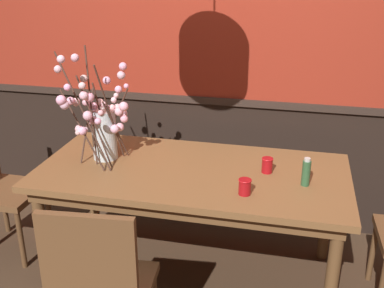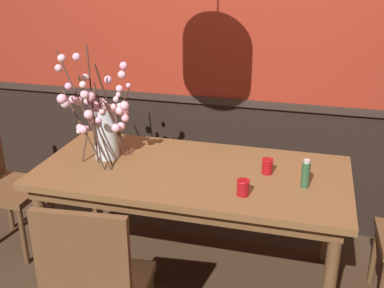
% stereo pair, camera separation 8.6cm
% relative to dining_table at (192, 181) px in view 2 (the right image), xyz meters
% --- Properties ---
extents(ground_plane, '(24.00, 24.00, 0.00)m').
position_rel_dining_table_xyz_m(ground_plane, '(0.00, 0.00, -0.66)').
color(ground_plane, '#422D1E').
extents(back_wall, '(5.58, 0.14, 2.95)m').
position_rel_dining_table_xyz_m(back_wall, '(0.00, 0.79, 0.81)').
color(back_wall, black).
rests_on(back_wall, ground).
extents(dining_table, '(1.86, 0.90, 0.74)m').
position_rel_dining_table_xyz_m(dining_table, '(0.00, 0.00, 0.00)').
color(dining_table, brown).
rests_on(dining_table, ground).
extents(chair_near_side_left, '(0.49, 0.44, 0.95)m').
position_rel_dining_table_xyz_m(chair_near_side_left, '(-0.24, -0.86, -0.13)').
color(chair_near_side_left, brown).
rests_on(chair_near_side_left, ground).
extents(chair_far_side_left, '(0.41, 0.38, 0.92)m').
position_rel_dining_table_xyz_m(chair_far_side_left, '(-0.32, 0.88, -0.13)').
color(chair_far_side_left, brown).
rests_on(chair_far_side_left, ground).
extents(vase_with_blossoms, '(0.42, 0.55, 0.71)m').
position_rel_dining_table_xyz_m(vase_with_blossoms, '(-0.57, 0.02, 0.30)').
color(vase_with_blossoms, silver).
rests_on(vase_with_blossoms, dining_table).
extents(candle_holder_nearer_center, '(0.07, 0.07, 0.09)m').
position_rel_dining_table_xyz_m(candle_holder_nearer_center, '(0.44, 0.06, 0.13)').
color(candle_holder_nearer_center, '#9E0F14').
rests_on(candle_holder_nearer_center, dining_table).
extents(candle_holder_nearer_edge, '(0.07, 0.07, 0.09)m').
position_rel_dining_table_xyz_m(candle_holder_nearer_edge, '(0.35, -0.24, 0.13)').
color(candle_holder_nearer_edge, '#9E0F14').
rests_on(candle_holder_nearer_edge, dining_table).
extents(condiment_bottle, '(0.05, 0.05, 0.16)m').
position_rel_dining_table_xyz_m(condiment_bottle, '(0.66, -0.06, 0.16)').
color(condiment_bottle, '#2D5633').
rests_on(condiment_bottle, dining_table).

